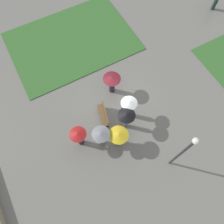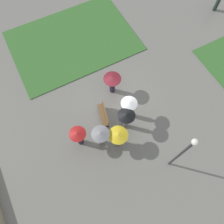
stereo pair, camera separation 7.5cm
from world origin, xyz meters
The scene contains 10 objects.
ground_plane centered at (0.00, 0.00, 0.00)m, with size 90.00×90.00×0.00m, color slate.
lawn_patch_near centered at (-6.65, -0.48, 0.03)m, with size 6.98×9.59×0.06m.
park_bench centered at (0.44, -1.27, 0.46)m, with size 1.68×0.77×0.90m.
lamp_post centered at (5.09, 0.83, 3.06)m, with size 0.32×0.32×4.83m.
crowd_person_black centered at (1.64, -0.35, 1.51)m, with size 1.08×1.08×1.98m.
crowd_person_white centered at (1.01, 0.19, 1.41)m, with size 1.03×1.03×1.96m.
crowd_person_grey centered at (1.94, -2.23, 1.35)m, with size 1.07×1.07×1.91m.
crowd_person_red centered at (1.29, -3.39, 1.23)m, with size 1.01×1.01×1.82m.
crowd_person_yellow centered at (2.42, -1.32, 1.25)m, with size 1.18×1.18×1.74m.
crowd_person_maroon centered at (-1.14, 0.16, 1.28)m, with size 1.19×1.19×1.75m.
Camera 1 is at (5.74, -3.57, 13.60)m, focal length 35.00 mm.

